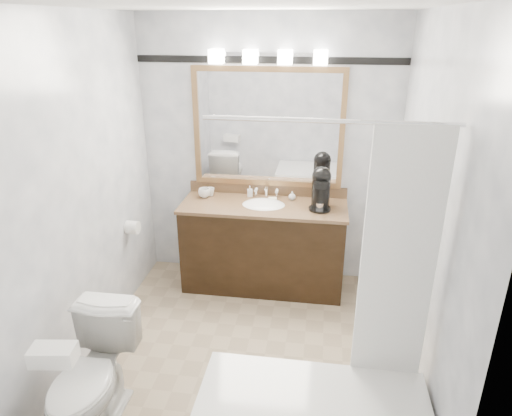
# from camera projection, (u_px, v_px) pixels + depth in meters

# --- Properties ---
(room) EXTENTS (2.42, 2.62, 2.52)m
(room) POSITION_uv_depth(u_px,v_px,m) (245.00, 205.00, 3.12)
(room) COLOR tan
(room) RESTS_ON ground
(vanity) EXTENTS (1.53, 0.58, 0.97)m
(vanity) POSITION_uv_depth(u_px,v_px,m) (263.00, 244.00, 4.35)
(vanity) COLOR black
(vanity) RESTS_ON ground
(mirror) EXTENTS (1.40, 0.04, 1.10)m
(mirror) POSITION_uv_depth(u_px,v_px,m) (268.00, 128.00, 4.19)
(mirror) COLOR #9B7146
(mirror) RESTS_ON room
(vanity_light_bar) EXTENTS (1.02, 0.14, 0.12)m
(vanity_light_bar) POSITION_uv_depth(u_px,v_px,m) (268.00, 56.00, 3.90)
(vanity_light_bar) COLOR silver
(vanity_light_bar) RESTS_ON room
(accent_stripe) EXTENTS (2.40, 0.01, 0.06)m
(accent_stripe) POSITION_uv_depth(u_px,v_px,m) (269.00, 60.00, 3.98)
(accent_stripe) COLOR black
(accent_stripe) RESTS_ON room
(tp_roll) EXTENTS (0.11, 0.12, 0.12)m
(tp_roll) POSITION_uv_depth(u_px,v_px,m) (133.00, 227.00, 4.09)
(tp_roll) COLOR white
(tp_roll) RESTS_ON room
(toilet) EXTENTS (0.43, 0.75, 0.76)m
(toilet) POSITION_uv_depth(u_px,v_px,m) (91.00, 379.00, 2.80)
(toilet) COLOR white
(toilet) RESTS_ON ground
(tissue_box) EXTENTS (0.25, 0.16, 0.09)m
(tissue_box) POSITION_uv_depth(u_px,v_px,m) (53.00, 355.00, 2.37)
(tissue_box) COLOR white
(tissue_box) RESTS_ON toilet
(coffee_maker) EXTENTS (0.20, 0.25, 0.38)m
(coffee_maker) POSITION_uv_depth(u_px,v_px,m) (321.00, 187.00, 4.05)
(coffee_maker) COLOR black
(coffee_maker) RESTS_ON vanity
(cup_left) EXTENTS (0.15, 0.15, 0.09)m
(cup_left) POSITION_uv_depth(u_px,v_px,m) (204.00, 193.00, 4.35)
(cup_left) COLOR white
(cup_left) RESTS_ON vanity
(cup_right) EXTENTS (0.11, 0.11, 0.08)m
(cup_right) POSITION_uv_depth(u_px,v_px,m) (210.00, 192.00, 4.39)
(cup_right) COLOR white
(cup_right) RESTS_ON vanity
(soap_bottle_a) EXTENTS (0.06, 0.06, 0.10)m
(soap_bottle_a) POSITION_uv_depth(u_px,v_px,m) (250.00, 191.00, 4.37)
(soap_bottle_a) COLOR white
(soap_bottle_a) RESTS_ON vanity
(soap_bottle_b) EXTENTS (0.08, 0.08, 0.09)m
(soap_bottle_b) POSITION_uv_depth(u_px,v_px,m) (292.00, 196.00, 4.29)
(soap_bottle_b) COLOR white
(soap_bottle_b) RESTS_ON vanity
(soap_bar) EXTENTS (0.08, 0.06, 0.02)m
(soap_bar) POSITION_uv_depth(u_px,v_px,m) (272.00, 199.00, 4.29)
(soap_bar) COLOR beige
(soap_bar) RESTS_ON vanity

